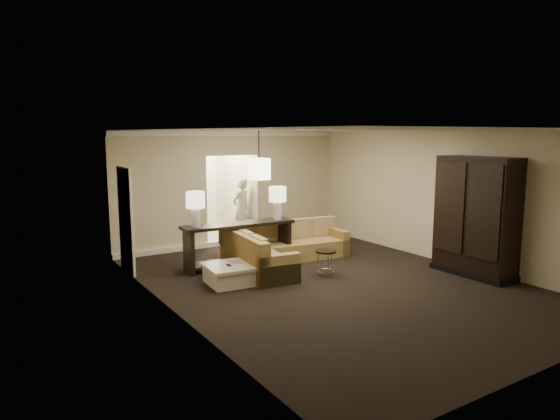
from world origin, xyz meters
TOP-DOWN VIEW (x-y plane):
  - ground at (0.00, 0.00)m, footprint 8.00×8.00m
  - wall_back at (0.00, 4.00)m, footprint 6.00×0.04m
  - wall_front at (0.00, -4.00)m, footprint 6.00×0.04m
  - wall_left at (-3.00, 0.00)m, footprint 0.04×8.00m
  - wall_right at (3.00, 0.00)m, footprint 0.04×8.00m
  - ceiling at (0.00, 0.00)m, footprint 6.00×8.00m
  - crown_molding at (0.00, 3.95)m, footprint 6.00×0.10m
  - baseboard at (0.00, 3.95)m, footprint 6.00×0.10m
  - side_door at (-2.97, 2.80)m, footprint 0.05×0.90m
  - foyer at (0.00, 5.34)m, footprint 1.44×2.02m
  - sectional_sofa at (-0.12, 1.68)m, footprint 2.99×2.30m
  - coffee_table at (-1.60, 1.00)m, footprint 0.97×0.97m
  - console_table at (-0.90, 2.00)m, footprint 2.40×0.67m
  - armoire at (2.69, -1.01)m, footprint 0.69×1.60m
  - drink_table at (0.20, 0.48)m, footprint 0.40×0.40m
  - table_lamp_left at (-1.81, 2.05)m, footprint 0.37×0.37m
  - table_lamp_right at (0.02, 1.95)m, footprint 0.37×0.37m
  - pendant_light at (0.00, 2.70)m, footprint 0.38×0.38m
  - person at (0.45, 4.42)m, footprint 0.73×0.60m

SIDE VIEW (x-z plane):
  - ground at x=0.00m, z-range 0.00..0.00m
  - baseboard at x=0.00m, z-range 0.00..0.12m
  - coffee_table at x=-1.60m, z-range 0.00..0.37m
  - sectional_sofa at x=-0.12m, z-range -0.08..0.75m
  - drink_table at x=0.20m, z-range 0.11..0.61m
  - console_table at x=-0.90m, z-range 0.09..1.00m
  - person at x=0.45m, z-range 0.00..1.75m
  - side_door at x=-2.97m, z-range 0.00..2.10m
  - armoire at x=2.69m, z-range -0.05..2.26m
  - foyer at x=0.00m, z-range -0.10..2.70m
  - table_lamp_left at x=-1.81m, z-range 1.03..1.74m
  - table_lamp_right at x=0.02m, z-range 1.03..1.74m
  - wall_back at x=0.00m, z-range 0.00..2.80m
  - wall_front at x=0.00m, z-range 0.00..2.80m
  - wall_left at x=-3.00m, z-range 0.00..2.80m
  - wall_right at x=3.00m, z-range 0.00..2.80m
  - pendant_light at x=0.00m, z-range 1.41..2.50m
  - crown_molding at x=0.00m, z-range 2.67..2.79m
  - ceiling at x=0.00m, z-range 2.79..2.81m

